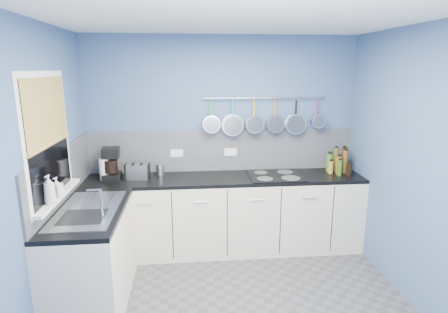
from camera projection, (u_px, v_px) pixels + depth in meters
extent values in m
cube|color=#47474C|center=(238.00, 312.00, 3.31)|extent=(3.20, 3.00, 0.02)
cube|color=white|center=(240.00, 14.00, 2.72)|extent=(3.20, 3.00, 0.02)
cube|color=#3F5887|center=(222.00, 142.00, 4.48)|extent=(3.20, 0.02, 2.50)
cube|color=#3F5887|center=(287.00, 280.00, 1.55)|extent=(3.20, 0.02, 2.50)
cube|color=#3F5887|center=(34.00, 183.00, 2.86)|extent=(0.02, 3.00, 2.50)
cube|color=#3F5887|center=(425.00, 172.00, 3.16)|extent=(0.02, 3.00, 2.50)
cube|color=gray|center=(222.00, 150.00, 4.48)|extent=(3.20, 0.02, 0.50)
cube|color=gray|center=(63.00, 174.00, 3.47)|extent=(0.02, 1.80, 0.50)
cube|color=beige|center=(225.00, 215.00, 4.37)|extent=(3.20, 0.60, 0.86)
cube|color=black|center=(225.00, 179.00, 4.26)|extent=(3.20, 0.60, 0.04)
cube|color=beige|center=(93.00, 258.00, 3.37)|extent=(0.60, 1.20, 0.86)
cube|color=black|center=(89.00, 212.00, 3.27)|extent=(0.60, 1.20, 0.04)
cube|color=white|center=(48.00, 138.00, 3.09)|extent=(0.01, 1.00, 1.10)
cube|color=black|center=(49.00, 138.00, 3.09)|extent=(0.01, 0.90, 1.00)
cube|color=tan|center=(47.00, 111.00, 3.04)|extent=(0.01, 0.90, 0.55)
cube|color=white|center=(58.00, 196.00, 3.21)|extent=(0.10, 0.98, 0.03)
cube|color=silver|center=(88.00, 209.00, 3.26)|extent=(0.50, 0.95, 0.01)
cube|color=white|center=(177.00, 153.00, 4.42)|extent=(0.15, 0.01, 0.09)
cube|color=white|center=(231.00, 152.00, 4.48)|extent=(0.15, 0.01, 0.09)
cylinder|color=silver|center=(265.00, 98.00, 4.34)|extent=(1.45, 0.02, 0.02)
imported|color=white|center=(49.00, 189.00, 2.97)|extent=(0.11, 0.11, 0.24)
imported|color=white|center=(57.00, 187.00, 3.14)|extent=(0.10, 0.10, 0.17)
cylinder|color=white|center=(104.00, 169.00, 4.13)|extent=(0.13, 0.13, 0.25)
cube|color=silver|center=(138.00, 172.00, 4.17)|extent=(0.28, 0.18, 0.17)
cylinder|color=silver|center=(160.00, 170.00, 4.30)|extent=(0.10, 0.10, 0.14)
cube|color=black|center=(275.00, 176.00, 4.28)|extent=(0.61, 0.54, 0.01)
cylinder|color=#4C190C|center=(344.00, 159.00, 4.48)|extent=(0.06, 0.06, 0.29)
cylinder|color=brown|center=(336.00, 160.00, 4.47)|extent=(0.05, 0.05, 0.29)
cylinder|color=#3F721E|center=(329.00, 163.00, 4.45)|extent=(0.07, 0.07, 0.22)
cylinder|color=brown|center=(345.00, 162.00, 4.39)|extent=(0.07, 0.07, 0.28)
cylinder|color=#8C5914|center=(339.00, 165.00, 4.38)|extent=(0.07, 0.07, 0.21)
cylinder|color=olive|center=(331.00, 167.00, 4.38)|extent=(0.06, 0.06, 0.15)
cylinder|color=black|center=(349.00, 169.00, 4.28)|extent=(0.07, 0.07, 0.16)
cylinder|color=#265919|center=(340.00, 168.00, 4.29)|extent=(0.05, 0.05, 0.19)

